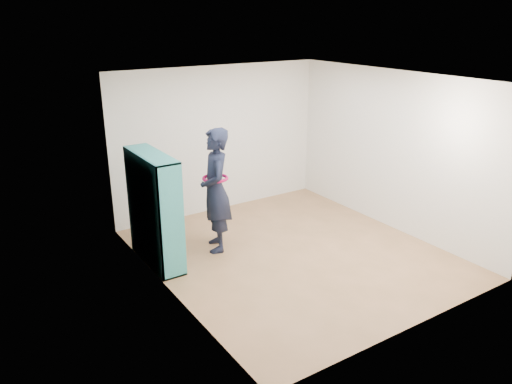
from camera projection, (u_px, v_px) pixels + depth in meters
floor at (294, 253)px, 7.54m from camera, size 4.50×4.50×0.00m
ceiling at (299, 78)px, 6.66m from camera, size 4.50×4.50×0.00m
wall_left at (165, 198)px, 6.07m from camera, size 0.02×4.50×2.60m
wall_right at (394, 151)px, 8.13m from camera, size 0.02×4.50×2.60m
wall_back at (219, 140)px, 8.87m from camera, size 4.00×0.02×2.60m
wall_front at (424, 224)px, 5.32m from camera, size 4.00×0.02×2.60m
bookshelf at (153, 211)px, 7.03m from camera, size 0.36×1.22×1.63m
person at (216, 190)px, 7.40m from camera, size 0.67×0.80×1.88m
smartphone at (206, 181)px, 7.42m from camera, size 0.04×0.09×0.12m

